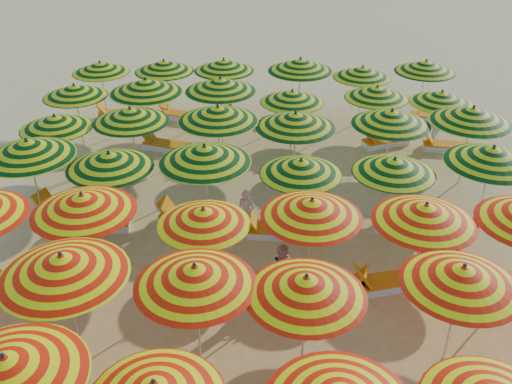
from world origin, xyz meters
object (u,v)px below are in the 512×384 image
Objects in this scene: umbrella_45 at (300,65)px; beachgoer_b at (284,272)px; umbrella_7 at (6,368)px; umbrella_44 at (224,65)px; lounger_9 at (63,213)px; beachgoer_a at (246,213)px; umbrella_32 at (218,114)px; umbrella_15 at (306,286)px; umbrella_41 at (441,97)px; lounger_17 at (384,141)px; umbrella_13 at (62,265)px; umbrella_21 at (312,208)px; umbrella_46 at (362,72)px; lounger_15 at (400,181)px; umbrella_19 at (83,203)px; lounger_13 at (408,228)px; lounger_16 at (166,145)px; umbrella_25 at (109,160)px; lounger_18 at (446,146)px; umbrella_40 at (377,92)px; umbrella_47 at (426,66)px; umbrella_26 at (205,154)px; umbrella_42 at (100,67)px; umbrella_27 at (301,167)px; lounger_22 at (285,119)px; umbrella_38 at (220,85)px; umbrella_34 at (391,118)px; lounger_21 at (213,114)px; umbrella_20 at (204,217)px; umbrella_37 at (146,86)px; umbrella_33 at (296,120)px; lounger_20 at (180,115)px; lounger_19 at (119,114)px; umbrella_31 at (130,115)px; lounger_12 at (277,231)px; umbrella_24 at (28,148)px; umbrella_43 at (164,66)px; lounger_23 at (434,117)px; umbrella_22 at (425,213)px; umbrella_39 at (292,96)px; lounger_11 at (188,219)px; umbrella_28 at (394,166)px; lounger_6 at (332,281)px; umbrella_29 at (492,155)px; umbrella_14 at (195,276)px.

umbrella_45 is 2.30× the size of beachgoer_b.
umbrella_44 is (2.25, 15.27, -0.17)m from umbrella_7.
beachgoer_a reaches higher than lounger_9.
umbrella_15 is at bearing -73.79° from umbrella_32.
lounger_17 is at bearing 165.65° from umbrella_41.
umbrella_13 is 6.07m from lounger_9.
umbrella_21 is 10.25m from umbrella_46.
umbrella_19 is at bearing 21.29° from lounger_15.
lounger_16 is (-7.62, 5.11, 0.00)m from lounger_13.
umbrella_25 is 5.48m from lounger_16.
umbrella_40 is at bearing 2.59° from lounger_18.
umbrella_47 is at bearing -74.75° from lounger_18.
umbrella_21 is at bearing 26.12° from umbrella_13.
umbrella_26 is 1.07× the size of umbrella_40.
umbrella_42 is at bearing 99.48° from umbrella_7.
umbrella_27 is 1.48× the size of lounger_22.
umbrella_38 is at bearing 92.68° from umbrella_32.
umbrella_34 is 8.15m from lounger_21.
umbrella_26 reaches higher than umbrella_20.
umbrella_37 is (-2.73, 7.56, 0.34)m from umbrella_20.
umbrella_32 is at bearing 172.18° from umbrella_33.
umbrella_25 is at bearing 103.30° from lounger_20.
umbrella_37 is at bearing -162.05° from umbrella_46.
lounger_19 is (-7.21, 0.28, -2.17)m from umbrella_45.
lounger_12 is at bearing -35.31° from umbrella_31.
umbrella_24 is 1.04× the size of umbrella_27.
lounger_18 is (10.44, -2.71, -1.99)m from umbrella_43.
umbrella_42 is 1.60× the size of lounger_23.
umbrella_22 is 14.30m from lounger_19.
umbrella_31 is 5.94m from lounger_12.
umbrella_39 is at bearing 135.56° from lounger_13.
lounger_11 and lounger_13 have the same top height.
umbrella_47 reaches higher than umbrella_41.
umbrella_44 is at bearing 95.94° from beachgoer_b.
umbrella_26 is 6.07m from umbrella_34.
umbrella_41 is 8.50m from beachgoer_a.
umbrella_19 reaches higher than umbrella_39.
lounger_23 is at bearing 67.46° from umbrella_28.
umbrella_7 is 13.20m from umbrella_39.
umbrella_44 is at bearing 107.92° from umbrella_27.
umbrella_40 reaches higher than lounger_15.
lounger_6 and lounger_19 have the same top height.
lounger_11 is (4.20, -0.05, -2.18)m from umbrella_24.
umbrella_47 is (7.74, -0.02, 0.02)m from umbrella_44.
umbrella_15 is 0.99× the size of umbrella_34.
umbrella_7 is 13.06m from lounger_15.
umbrella_29 reaches higher than lounger_16.
umbrella_14 is 2.12m from umbrella_15.
umbrella_29 is 6.08m from lounger_12.
umbrella_24 is at bearing 28.03° from lounger_18.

